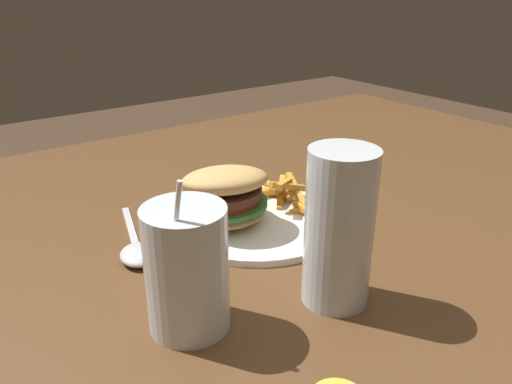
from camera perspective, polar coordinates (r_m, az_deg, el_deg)
name	(u,v)px	position (r m, az deg, el deg)	size (l,w,h in m)	color
dining_table	(309,303)	(0.80, 6.03, -12.46)	(1.53, 1.24, 0.78)	brown
meal_plate_near	(239,204)	(0.73, -1.92, -1.38)	(0.27, 0.27, 0.11)	white
beer_glass	(339,230)	(0.55, 9.45, -4.35)	(0.08, 0.08, 0.18)	silver
juice_glass	(187,273)	(0.52, -7.88, -9.17)	(0.09, 0.09, 0.18)	silver
spoon	(138,252)	(0.68, -13.28, -6.72)	(0.08, 0.20, 0.02)	silver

